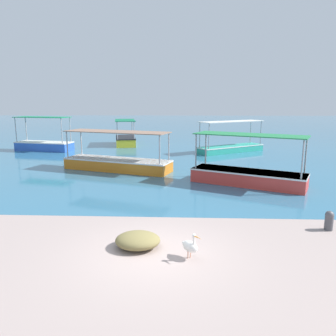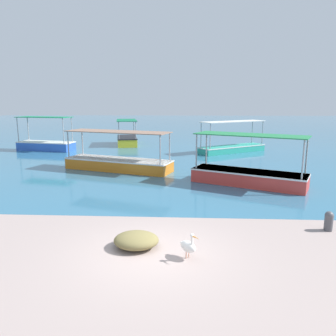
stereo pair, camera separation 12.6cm
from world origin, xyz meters
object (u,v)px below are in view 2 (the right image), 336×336
(fishing_boat_near_left, at_px, (248,175))
(net_pile, at_px, (136,240))
(fishing_boat_far_left, at_px, (127,139))
(fishing_boat_center, at_px, (46,144))
(pelican, at_px, (188,246))
(mooring_bollard, at_px, (329,220))
(fishing_boat_outer, at_px, (232,146))
(fishing_boat_near_right, at_px, (118,162))

(fishing_boat_near_left, xyz_separation_m, net_pile, (-4.83, -7.89, -0.31))
(fishing_boat_near_left, height_order, fishing_boat_far_left, fishing_boat_near_left)
(fishing_boat_far_left, distance_m, net_pile, 24.16)
(fishing_boat_center, distance_m, pelican, 23.85)
(mooring_bollard, distance_m, net_pile, 6.63)
(mooring_bollard, bearing_deg, fishing_boat_far_left, 116.20)
(fishing_boat_outer, xyz_separation_m, pelican, (-4.00, -19.93, -0.12))
(fishing_boat_near_right, bearing_deg, pelican, -69.73)
(fishing_boat_near_right, distance_m, fishing_boat_center, 11.71)
(fishing_boat_center, xyz_separation_m, pelican, (12.68, -20.20, -0.20))
(fishing_boat_far_left, distance_m, mooring_bollard, 24.61)
(pelican, bearing_deg, fishing_boat_outer, 78.65)
(fishing_boat_far_left, xyz_separation_m, fishing_boat_center, (-6.66, -4.18, 0.02))
(fishing_boat_center, bearing_deg, net_pile, -60.42)
(fishing_boat_near_left, relative_size, pelican, 7.64)
(fishing_boat_near_left, xyz_separation_m, pelican, (-3.26, -8.52, -0.17))
(pelican, bearing_deg, fishing_boat_center, 122.13)
(fishing_boat_center, relative_size, pelican, 6.67)
(fishing_boat_outer, distance_m, net_pile, 20.09)
(fishing_boat_outer, bearing_deg, fishing_boat_far_left, 156.07)
(fishing_boat_outer, xyz_separation_m, fishing_boat_near_left, (-0.74, -11.40, 0.05))
(fishing_boat_near_right, xyz_separation_m, fishing_boat_far_left, (-1.63, 12.46, 0.03))
(fishing_boat_outer, bearing_deg, fishing_boat_center, 179.07)
(fishing_boat_near_right, relative_size, fishing_boat_center, 1.36)
(fishing_boat_near_right, bearing_deg, fishing_boat_outer, 43.64)
(fishing_boat_center, distance_m, net_pile, 22.50)
(pelican, height_order, mooring_bollard, pelican)
(fishing_boat_near_left, bearing_deg, net_pile, -121.48)
(fishing_boat_near_left, xyz_separation_m, mooring_bollard, (1.58, -6.23, -0.18))
(fishing_boat_near_right, distance_m, net_pile, 11.64)
(mooring_bollard, xyz_separation_m, net_pile, (-6.41, -1.66, -0.13))
(fishing_boat_far_left, height_order, pelican, fishing_boat_far_left)
(fishing_boat_far_left, distance_m, fishing_boat_center, 7.86)
(fishing_boat_center, xyz_separation_m, mooring_bollard, (17.52, -17.90, -0.22))
(fishing_boat_outer, bearing_deg, fishing_boat_near_left, -93.73)
(fishing_boat_outer, relative_size, fishing_boat_center, 1.16)
(fishing_boat_outer, relative_size, net_pile, 4.50)
(fishing_boat_outer, bearing_deg, net_pile, -106.12)
(fishing_boat_center, distance_m, mooring_bollard, 25.05)
(fishing_boat_near_left, distance_m, fishing_boat_center, 19.76)
(pelican, relative_size, net_pile, 0.58)
(fishing_boat_near_right, distance_m, pelican, 12.70)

